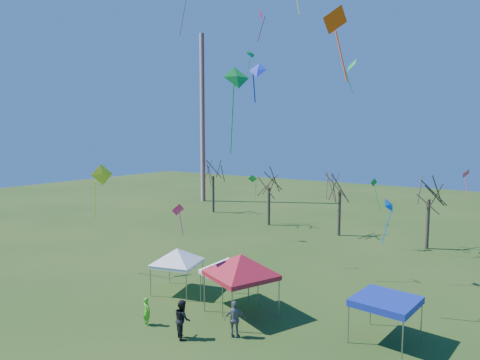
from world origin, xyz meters
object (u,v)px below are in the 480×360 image
object	(u,v)px
radio_mast	(202,119)
person_grey	(235,319)
tent_white_mid	(229,261)
tree_1	(269,174)
person_dark	(182,319)
tent_blue	(386,302)
tree_2	(340,174)
tent_white_west	(177,251)
tree_0	(213,163)
tent_red	(241,258)
person_green	(147,311)
tree_3	(430,181)

from	to	relation	value
radio_mast	person_grey	bearing A→B (deg)	-48.54
tent_white_mid	tree_1	bearing A→B (deg)	114.63
tent_white_mid	person_dark	distance (m)	5.13
tent_blue	person_dark	size ratio (longest dim) A/B	1.58
tree_2	radio_mast	bearing A→B (deg)	159.43
tent_white_west	tent_blue	xyz separation A→B (m)	(13.09, 0.84, -0.65)
tree_0	tree_2	bearing A→B (deg)	-9.24
radio_mast	tent_white_mid	xyz separation A→B (m)	(26.77, -30.15, -9.80)
tree_0	radio_mast	bearing A→B (deg)	137.23
person_grey	tree_0	bearing A→B (deg)	-82.84
tree_1	tent_white_west	size ratio (longest dim) A/B	2.06
tent_red	person_dark	size ratio (longest dim) A/B	2.20
radio_mast	person_green	world-z (taller)	radio_mast
tent_blue	tent_white_west	bearing A→B (deg)	-176.34
tree_0	tent_white_mid	xyz separation A→B (m)	(19.62, -23.54, -3.79)
tree_3	tent_white_west	world-z (taller)	tree_3
tree_2	person_grey	distance (m)	24.68
tent_white_mid	tent_blue	bearing A→B (deg)	3.63
tree_1	person_dark	size ratio (longest dim) A/B	3.85
tree_3	tent_red	size ratio (longest dim) A/B	1.84
tent_white_mid	person_green	bearing A→B (deg)	-112.32
tent_blue	tent_red	bearing A→B (deg)	-169.38
tree_1	person_grey	world-z (taller)	tree_1
tent_white_west	person_dark	world-z (taller)	tent_white_west
person_grey	tree_2	bearing A→B (deg)	-113.44
tree_2	tent_white_mid	bearing A→B (deg)	-86.82
tent_blue	person_grey	world-z (taller)	tent_blue
radio_mast	tree_0	xyz separation A→B (m)	(7.15, -6.62, -6.01)
person_green	tree_2	bearing A→B (deg)	-78.26
tent_red	person_dark	xyz separation A→B (m)	(-0.89, -3.94, -2.33)
tent_white_west	tent_blue	world-z (taller)	tent_white_west
tent_red	tent_blue	distance (m)	7.90
person_green	tree_3	bearing A→B (deg)	-96.64
tree_1	tree_3	distance (m)	16.81
tent_white_mid	tent_red	xyz separation A→B (m)	(1.47, -0.86, 0.60)
person_grey	person_green	bearing A→B (deg)	-14.31
radio_mast	tent_red	bearing A→B (deg)	-47.67
tree_0	tent_white_west	bearing A→B (deg)	-56.65
tree_1	tent_white_west	distance (m)	22.01
tree_0	person_dark	bearing A→B (deg)	-54.51
tree_0	person_green	size ratio (longest dim) A/B	5.56
tent_red	person_grey	distance (m)	3.59
tree_3	person_green	world-z (taller)	tree_3
tent_white_west	person_green	distance (m)	5.33
tree_3	person_dark	size ratio (longest dim) A/B	4.04
tree_2	tent_red	world-z (taller)	tree_2
tree_0	person_grey	bearing A→B (deg)	-50.15
tree_0	tent_red	bearing A→B (deg)	-49.15
tent_white_mid	tent_blue	distance (m)	9.17
tent_white_mid	tent_blue	world-z (taller)	tent_white_mid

